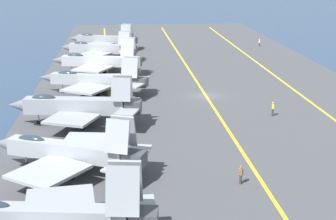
% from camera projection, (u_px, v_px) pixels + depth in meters
% --- Properties ---
extents(ground_plane, '(2000.00, 2000.00, 0.00)m').
position_uv_depth(ground_plane, '(206.00, 98.00, 76.21)').
color(ground_plane, navy).
extents(carrier_deck, '(176.17, 51.56, 0.40)m').
position_uv_depth(carrier_deck, '(206.00, 97.00, 76.15)').
color(carrier_deck, '#424244').
rests_on(carrier_deck, ground).
extents(deck_stripe_foul_line, '(158.56, 1.06, 0.01)m').
position_uv_depth(deck_stripe_foul_line, '(299.00, 94.00, 77.38)').
color(deck_stripe_foul_line, yellow).
rests_on(deck_stripe_foul_line, carrier_deck).
extents(deck_stripe_centerline, '(158.56, 0.36, 0.01)m').
position_uv_depth(deck_stripe_centerline, '(206.00, 96.00, 76.10)').
color(deck_stripe_centerline, yellow).
rests_on(deck_stripe_centerline, carrier_deck).
extents(deck_stripe_edge_line, '(158.48, 5.79, 0.01)m').
position_uv_depth(deck_stripe_edge_line, '(110.00, 98.00, 74.82)').
color(deck_stripe_edge_line, yellow).
rests_on(deck_stripe_edge_line, carrier_deck).
extents(parked_jet_second, '(12.53, 15.91, 6.63)m').
position_uv_depth(parked_jet_second, '(49.00, 217.00, 34.96)').
color(parked_jet_second, gray).
rests_on(parked_jet_second, carrier_deck).
extents(parked_jet_third, '(14.06, 15.67, 6.05)m').
position_uv_depth(parked_jet_third, '(70.00, 152.00, 47.77)').
color(parked_jet_third, '#93999E').
rests_on(parked_jet_third, carrier_deck).
extents(parked_jet_fourth, '(12.38, 16.28, 6.24)m').
position_uv_depth(parked_jet_fourth, '(77.00, 106.00, 61.63)').
color(parked_jet_fourth, gray).
rests_on(parked_jet_fourth, carrier_deck).
extents(parked_jet_fifth, '(13.08, 16.97, 5.92)m').
position_uv_depth(parked_jet_fifth, '(95.00, 80.00, 76.20)').
color(parked_jet_fifth, '#93999E').
rests_on(parked_jet_fifth, carrier_deck).
extents(parked_jet_sixth, '(13.53, 16.04, 6.61)m').
position_uv_depth(parked_jet_sixth, '(98.00, 61.00, 89.13)').
color(parked_jet_sixth, '#A8AAAF').
rests_on(parked_jet_sixth, carrier_deck).
extents(parked_jet_seventh, '(13.06, 15.78, 6.08)m').
position_uv_depth(parked_jet_seventh, '(100.00, 49.00, 101.58)').
color(parked_jet_seventh, '#93999E').
rests_on(parked_jet_seventh, carrier_deck).
extents(parked_jet_eighth, '(12.01, 15.84, 5.77)m').
position_uv_depth(parked_jet_eighth, '(104.00, 39.00, 114.68)').
color(parked_jet_eighth, gray).
rests_on(parked_jet_eighth, carrier_deck).
extents(crew_brown_vest, '(0.44, 0.46, 1.78)m').
position_uv_depth(crew_brown_vest, '(241.00, 174.00, 45.99)').
color(crew_brown_vest, '#383328').
rests_on(crew_brown_vest, carrier_deck).
extents(crew_yellow_vest, '(0.43, 0.34, 1.86)m').
position_uv_depth(crew_yellow_vest, '(273.00, 108.00, 66.08)').
color(crew_yellow_vest, '#383328').
rests_on(crew_yellow_vest, carrier_deck).
extents(crew_white_vest, '(0.46, 0.43, 1.65)m').
position_uv_depth(crew_white_vest, '(259.00, 42.00, 119.14)').
color(crew_white_vest, '#383328').
rests_on(crew_white_vest, carrier_deck).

